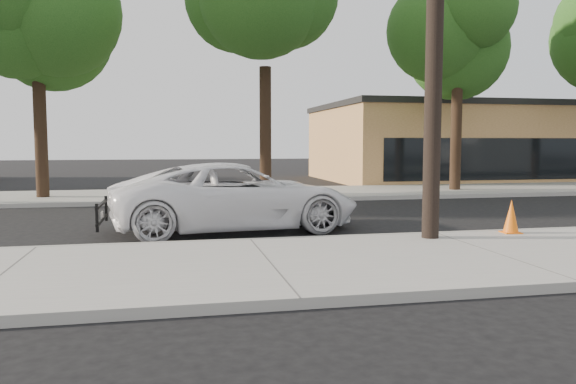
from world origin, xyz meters
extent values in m
plane|color=black|center=(0.00, 0.00, 0.00)|extent=(120.00, 120.00, 0.00)
cube|color=gray|center=(0.00, -4.30, 0.07)|extent=(90.00, 4.40, 0.15)
cube|color=gray|center=(0.00, 8.50, 0.07)|extent=(90.00, 5.00, 0.15)
cube|color=#9E9B93|center=(0.00, -2.10, 0.07)|extent=(90.00, 0.12, 0.16)
cube|color=#A77745|center=(16.00, 16.00, 2.00)|extent=(18.00, 10.00, 4.00)
cylinder|color=black|center=(3.60, -2.70, 4.65)|extent=(0.34, 0.34, 9.00)
cylinder|color=black|center=(-6.00, 8.20, 2.28)|extent=(0.44, 0.44, 4.25)
sphere|color=#1A4A15|center=(-6.00, 8.20, 5.80)|extent=(4.20, 4.20, 4.20)
sphere|color=#1A4A15|center=(-5.44, 7.78, 6.92)|extent=(3.36, 3.36, 3.36)
cylinder|color=black|center=(2.00, 7.80, 2.53)|extent=(0.44, 0.44, 4.75)
sphere|color=#1A4A15|center=(2.00, 7.80, 6.50)|extent=(4.80, 4.80, 4.80)
cylinder|color=black|center=(10.00, 8.10, 2.35)|extent=(0.44, 0.44, 4.40)
sphere|color=#1A4A15|center=(10.00, 8.10, 6.00)|extent=(4.35, 4.35, 4.35)
sphere|color=#1A4A15|center=(10.58, 7.66, 7.16)|extent=(3.48, 3.48, 3.48)
imported|color=white|center=(-0.04, -0.01, 0.80)|extent=(6.07, 3.36, 1.61)
cube|color=orange|center=(5.56, -2.50, 0.16)|extent=(0.41, 0.41, 0.02)
cone|color=orange|center=(5.56, -2.50, 0.51)|extent=(0.36, 0.36, 0.72)
camera|label=1|loc=(-1.56, -13.13, 2.07)|focal=35.00mm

